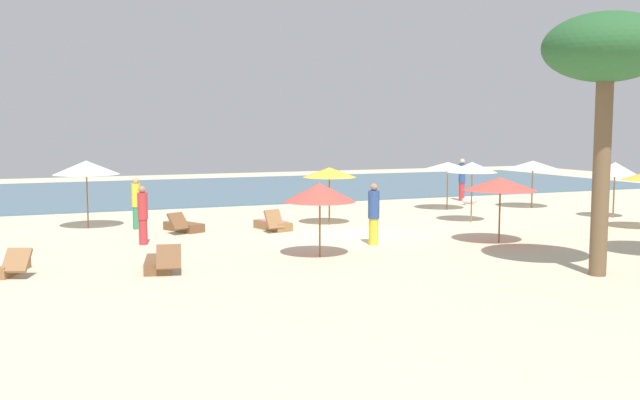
% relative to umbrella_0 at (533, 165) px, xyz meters
% --- Properties ---
extents(ground_plane, '(60.00, 60.00, 0.00)m').
position_rel_umbrella_0_xyz_m(ground_plane, '(-10.14, -3.84, -1.82)').
color(ground_plane, beige).
extents(ocean_water, '(48.00, 16.00, 0.06)m').
position_rel_umbrella_0_xyz_m(ocean_water, '(-10.14, 13.16, -1.79)').
color(ocean_water, '#476B7F').
rests_on(ocean_water, ground_plane).
extents(umbrella_0, '(2.23, 2.23, 2.00)m').
position_rel_umbrella_0_xyz_m(umbrella_0, '(0.00, 0.00, 0.00)').
color(umbrella_0, olive).
rests_on(umbrella_0, ground_plane).
extents(umbrella_2, '(1.88, 1.88, 2.02)m').
position_rel_umbrella_0_xyz_m(umbrella_2, '(-10.01, -1.62, 0.03)').
color(umbrella_2, brown).
rests_on(umbrella_2, ground_plane).
extents(umbrella_3, '(2.14, 2.14, 1.96)m').
position_rel_umbrella_0_xyz_m(umbrella_3, '(-6.81, -7.10, -0.05)').
color(umbrella_3, brown).
rests_on(umbrella_3, ground_plane).
extents(umbrella_4, '(2.19, 2.19, 2.30)m').
position_rel_umbrella_0_xyz_m(umbrella_4, '(-17.97, 0.62, 0.25)').
color(umbrella_4, brown).
rests_on(umbrella_4, ground_plane).
extents(umbrella_5, '(2.13, 2.13, 1.97)m').
position_rel_umbrella_0_xyz_m(umbrella_5, '(-3.70, 0.78, -0.00)').
color(umbrella_5, olive).
rests_on(umbrella_5, ground_plane).
extents(umbrella_6, '(1.73, 1.73, 2.11)m').
position_rel_umbrella_0_xyz_m(umbrella_6, '(0.73, -3.86, 0.04)').
color(umbrella_6, olive).
rests_on(umbrella_6, ground_plane).
extents(umbrella_7, '(1.91, 1.91, 1.97)m').
position_rel_umbrella_0_xyz_m(umbrella_7, '(-12.63, -7.23, -0.09)').
color(umbrella_7, brown).
rests_on(umbrella_7, ground_plane).
extents(umbrella_8, '(1.79, 1.79, 2.17)m').
position_rel_umbrella_0_xyz_m(umbrella_8, '(-4.96, -2.87, 0.17)').
color(umbrella_8, olive).
rests_on(umbrella_8, ground_plane).
extents(lounger_0, '(1.00, 1.73, 0.75)m').
position_rel_umbrella_0_xyz_m(lounger_0, '(-12.25, -2.06, -1.64)').
color(lounger_0, olive).
rests_on(lounger_0, ground_plane).
extents(lounger_1, '(0.91, 1.76, 0.70)m').
position_rel_umbrella_0_xyz_m(lounger_1, '(-16.90, -7.46, -1.65)').
color(lounger_1, brown).
rests_on(lounger_1, ground_plane).
extents(lounger_2, '(1.25, 1.78, 0.69)m').
position_rel_umbrella_0_xyz_m(lounger_2, '(-15.10, -1.28, -1.65)').
color(lounger_2, brown).
rests_on(lounger_2, ground_plane).
extents(lounger_3, '(1.18, 1.80, 0.67)m').
position_rel_umbrella_0_xyz_m(lounger_3, '(-20.30, -6.53, -1.64)').
color(lounger_3, olive).
rests_on(lounger_3, ground_plane).
extents(person_0, '(0.43, 0.43, 1.75)m').
position_rel_umbrella_0_xyz_m(person_0, '(-16.46, -0.17, -0.92)').
color(person_0, '#338C59').
rests_on(person_0, ground_plane).
extents(person_1, '(0.35, 0.35, 1.95)m').
position_rel_umbrella_0_xyz_m(person_1, '(-1.21, 3.51, -0.80)').
color(person_1, '#BF3338').
rests_on(person_1, ground_plane).
extents(person_2, '(0.47, 0.47, 1.81)m').
position_rel_umbrella_0_xyz_m(person_2, '(-10.44, -6.02, -0.90)').
color(person_2, yellow).
rests_on(person_2, ground_plane).
extents(person_3, '(0.40, 0.40, 1.73)m').
position_rel_umbrella_0_xyz_m(person_3, '(-16.71, -3.46, -0.93)').
color(person_3, '#BF3338').
rests_on(person_3, ground_plane).
extents(palm_1, '(2.86, 2.86, 6.04)m').
position_rel_umbrella_0_xyz_m(palm_1, '(-7.48, -11.84, 3.28)').
color(palm_1, brown).
rests_on(palm_1, ground_plane).
extents(dog, '(0.84, 0.41, 0.38)m').
position_rel_umbrella_0_xyz_m(dog, '(-1.79, 1.92, -1.62)').
color(dog, silver).
rests_on(dog, ground_plane).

